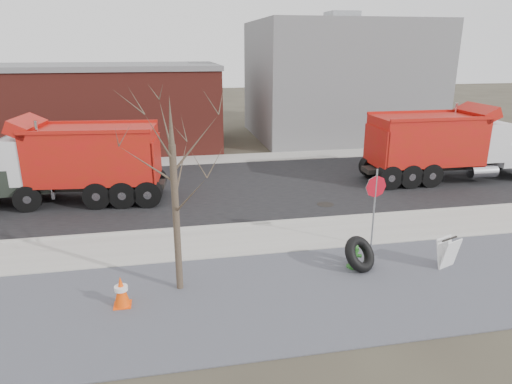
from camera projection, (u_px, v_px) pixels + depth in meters
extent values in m
plane|color=#383328|center=(273.00, 241.00, 15.46)|extent=(120.00, 120.00, 0.00)
cube|color=slate|center=(302.00, 293.00, 12.19)|extent=(60.00, 5.00, 0.03)
cube|color=#9E9B93|center=(271.00, 237.00, 15.69)|extent=(60.00, 2.50, 0.06)
cube|color=#9E9B93|center=(263.00, 223.00, 16.89)|extent=(60.00, 0.15, 0.11)
cube|color=black|center=(242.00, 187.00, 21.35)|extent=(60.00, 9.40, 0.02)
cube|color=#9E9B93|center=(226.00, 159.00, 26.67)|extent=(60.00, 2.00, 0.06)
cube|color=slate|center=(338.00, 80.00, 32.72)|extent=(12.00, 10.00, 8.00)
cube|color=maroon|center=(58.00, 110.00, 28.75)|extent=(20.00, 8.00, 5.00)
cube|color=slate|center=(52.00, 66.00, 27.94)|extent=(20.20, 8.20, 0.30)
cylinder|color=#382D23|center=(176.00, 220.00, 11.84)|extent=(0.18, 0.18, 4.00)
cone|color=#382D23|center=(171.00, 120.00, 11.04)|extent=(0.14, 0.14, 1.20)
cylinder|color=#2D6D29|center=(353.00, 267.00, 13.60)|extent=(0.42, 0.42, 0.06)
cylinder|color=#2D6D29|center=(354.00, 258.00, 13.52)|extent=(0.22, 0.22, 0.58)
cylinder|color=#2D6D29|center=(354.00, 250.00, 13.44)|extent=(0.29, 0.29, 0.05)
sphere|color=#2D6D29|center=(355.00, 247.00, 13.41)|extent=(0.23, 0.23, 0.23)
cylinder|color=#2D6D29|center=(355.00, 244.00, 13.38)|extent=(0.05, 0.05, 0.06)
cylinder|color=#2D6D29|center=(348.00, 255.00, 13.51)|extent=(0.14, 0.14, 0.11)
cylinder|color=#2D6D29|center=(360.00, 256.00, 13.47)|extent=(0.14, 0.14, 0.11)
cylinder|color=#2D6D29|center=(354.00, 258.00, 13.34)|extent=(0.17, 0.15, 0.14)
torus|color=black|center=(360.00, 254.00, 13.38)|extent=(1.40, 1.33, 1.08)
cylinder|color=gray|center=(374.00, 209.00, 14.59)|extent=(0.06, 0.06, 2.66)
cylinder|color=#AF0C1B|center=(376.00, 187.00, 14.36)|extent=(0.72, 0.12, 0.72)
cube|color=white|center=(451.00, 254.00, 13.38)|extent=(0.71, 0.46, 0.91)
cube|color=white|center=(445.00, 252.00, 13.54)|extent=(0.71, 0.46, 0.91)
cube|color=black|center=(450.00, 239.00, 13.32)|extent=(0.64, 0.29, 0.04)
cube|color=#FF4908|center=(123.00, 305.00, 11.59)|extent=(0.43, 0.43, 0.05)
cone|color=#FF4908|center=(121.00, 291.00, 11.46)|extent=(0.41, 0.41, 0.80)
cylinder|color=white|center=(121.00, 288.00, 11.44)|extent=(0.33, 0.33, 0.11)
cube|color=black|center=(447.00, 166.00, 22.46)|extent=(8.70, 0.95, 0.22)
cube|color=silver|center=(511.00, 152.00, 22.90)|extent=(2.25, 2.00, 1.12)
cube|color=silver|center=(480.00, 139.00, 22.35)|extent=(1.64, 2.35, 1.83)
cube|color=black|center=(495.00, 129.00, 22.33)|extent=(0.06, 2.03, 0.81)
cube|color=#AC0E0F|center=(426.00, 139.00, 21.80)|extent=(5.10, 2.47, 2.24)
cylinder|color=silver|center=(454.00, 127.00, 22.96)|extent=(0.14, 0.14, 2.44)
cylinder|color=black|center=(498.00, 160.00, 24.17)|extent=(1.12, 0.31, 1.12)
cylinder|color=black|center=(390.00, 166.00, 22.95)|extent=(1.12, 0.31, 1.12)
cylinder|color=black|center=(409.00, 176.00, 21.12)|extent=(1.12, 0.31, 1.12)
cube|color=black|center=(66.00, 187.00, 19.18)|extent=(8.30, 1.69, 0.22)
cube|color=silver|center=(28.00, 158.00, 18.67)|extent=(1.84, 2.47, 1.82)
cube|color=black|center=(7.00, 146.00, 18.45)|extent=(0.25, 2.02, 0.81)
cube|color=#AC0E0F|center=(94.00, 154.00, 18.88)|extent=(5.26, 2.91, 2.22)
cylinder|color=silver|center=(40.00, 152.00, 17.70)|extent=(0.15, 0.15, 2.42)
cylinder|color=black|center=(123.00, 194.00, 18.52)|extent=(1.14, 0.41, 1.11)
cylinder|color=black|center=(131.00, 181.00, 20.36)|extent=(1.14, 0.41, 1.11)
cube|color=black|center=(23.00, 177.00, 18.73)|extent=(2.34, 2.13, 1.06)
cube|color=silver|center=(51.00, 175.00, 19.05)|extent=(0.27, 1.68, 0.96)
cylinder|color=black|center=(34.00, 184.00, 19.93)|extent=(1.09, 0.42, 1.06)
cylinder|color=black|center=(27.00, 199.00, 18.04)|extent=(1.09, 0.42, 1.06)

